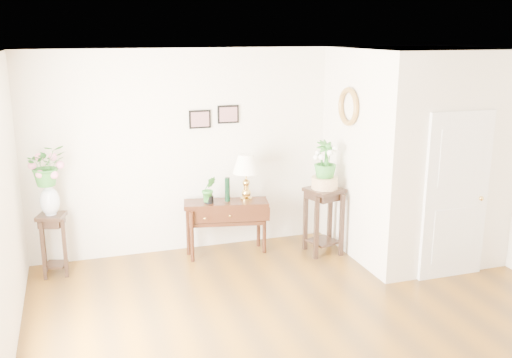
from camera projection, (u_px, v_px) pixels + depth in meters
name	position (u px, v px, depth m)	size (l,w,h in m)	color
floor	(324.00, 331.00, 5.91)	(6.00, 5.50, 0.02)	brown
ceiling	(333.00, 55.00, 5.20)	(6.00, 5.50, 0.02)	white
wall_back	(245.00, 148.00, 8.08)	(6.00, 0.02, 2.80)	#F0E2CB
partition	(412.00, 152.00, 7.82)	(1.80, 1.95, 2.80)	#F0E2CB
door	(456.00, 196.00, 6.99)	(0.90, 0.05, 2.10)	white
art_print_left	(200.00, 119.00, 7.75)	(0.30, 0.02, 0.25)	black
art_print_right	(228.00, 114.00, 7.86)	(0.30, 0.02, 0.25)	black
wall_ornament	(348.00, 107.00, 7.48)	(0.51, 0.51, 0.07)	#A66D38
console_table	(226.00, 228.00, 7.87)	(1.14, 0.38, 0.76)	black
table_lamp	(246.00, 175.00, 7.77)	(0.37, 0.37, 0.64)	gold
green_vase	(227.00, 189.00, 7.74)	(0.07, 0.07, 0.33)	black
potted_plant	(209.00, 190.00, 7.66)	(0.19, 0.16, 0.35)	#317F2D
plant_stand_a	(54.00, 245.00, 7.19)	(0.31, 0.31, 0.81)	black
porcelain_vase	(49.00, 197.00, 7.03)	(0.24, 0.24, 0.42)	silver
lily_arrangement	(46.00, 163.00, 6.92)	(0.46, 0.40, 0.51)	#317F2D
plant_stand_b	(323.00, 221.00, 7.90)	(0.44, 0.44, 0.93)	black
ceramic_bowl	(325.00, 183.00, 7.76)	(0.36, 0.36, 0.16)	#D6C189
narcissus	(325.00, 161.00, 7.68)	(0.30, 0.30, 0.54)	#317F2D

